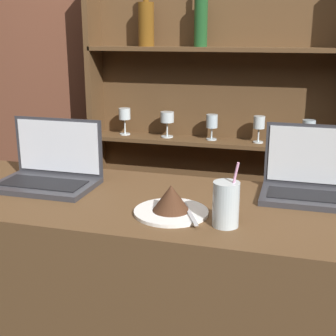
{
  "coord_description": "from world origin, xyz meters",
  "views": [
    {
      "loc": [
        0.38,
        -1.03,
        1.54
      ],
      "look_at": [
        -0.0,
        0.31,
        1.14
      ],
      "focal_mm": 50.0,
      "sensor_mm": 36.0,
      "label": 1
    }
  ],
  "objects": [
    {
      "name": "back_shelf",
      "position": [
        -0.05,
        1.31,
        0.96
      ],
      "size": [
        1.3,
        0.18,
        1.84
      ],
      "color": "brown",
      "rests_on": "ground_plane"
    },
    {
      "name": "back_wall",
      "position": [
        0.0,
        1.39,
        1.35
      ],
      "size": [
        7.0,
        0.06,
        2.7
      ],
      "color": "brown",
      "rests_on": "ground_plane"
    },
    {
      "name": "laptop_far",
      "position": [
        0.43,
        0.45,
        1.09
      ],
      "size": [
        0.3,
        0.2,
        0.22
      ],
      "color": "#333338",
      "rests_on": "bar_counter"
    },
    {
      "name": "cake_plate",
      "position": [
        0.04,
        0.19,
        1.07
      ],
      "size": [
        0.22,
        0.22,
        0.09
      ],
      "color": "white",
      "rests_on": "bar_counter"
    },
    {
      "name": "water_glass",
      "position": [
        0.21,
        0.14,
        1.1
      ],
      "size": [
        0.07,
        0.07,
        0.18
      ],
      "color": "silver",
      "rests_on": "bar_counter"
    },
    {
      "name": "laptop_near",
      "position": [
        -0.43,
        0.34,
        1.09
      ],
      "size": [
        0.33,
        0.22,
        0.22
      ],
      "color": "#333338",
      "rests_on": "bar_counter"
    }
  ]
}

